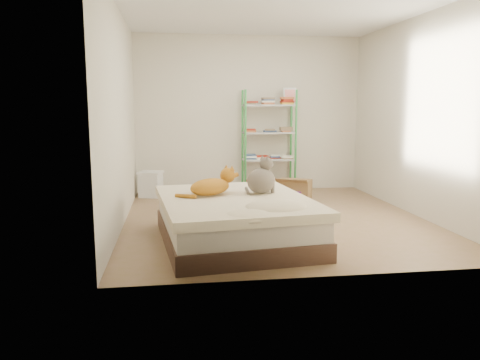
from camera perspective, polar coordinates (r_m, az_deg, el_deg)
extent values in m
cube|color=#906D59|center=(6.08, 4.23, -4.70)|extent=(3.80, 4.20, 0.01)
cube|color=white|center=(6.02, 4.53, 20.10)|extent=(3.80, 4.20, 0.01)
cube|color=beige|center=(7.98, 1.11, 8.02)|extent=(3.80, 0.01, 2.60)
cube|color=beige|center=(3.89, 11.06, 6.78)|extent=(3.80, 0.01, 2.60)
cube|color=beige|center=(5.81, -14.41, 7.36)|extent=(0.01, 4.20, 2.60)
cube|color=beige|center=(6.59, 20.87, 7.22)|extent=(0.01, 4.20, 2.60)
cube|color=#4B3127|center=(5.04, -0.65, -6.49)|extent=(1.68, 2.01, 0.19)
cube|color=silver|center=(4.99, -0.66, -4.33)|extent=(1.63, 1.95, 0.20)
cube|color=beige|center=(4.96, -0.66, -2.66)|extent=(1.72, 2.05, 0.09)
cylinder|color=green|center=(7.60, 0.66, 4.57)|extent=(0.04, 0.04, 1.70)
cylinder|color=green|center=(7.92, 0.31, 4.75)|extent=(0.04, 0.04, 1.70)
cylinder|color=green|center=(7.78, 6.81, 4.61)|extent=(0.04, 0.04, 1.70)
cylinder|color=green|center=(8.08, 6.23, 4.78)|extent=(0.04, 0.04, 1.70)
cube|color=#B5B5B5|center=(7.93, 3.48, -0.73)|extent=(0.86, 0.34, 0.02)
cube|color=#B5B5B5|center=(7.86, 3.51, 2.51)|extent=(0.86, 0.34, 0.02)
cube|color=#B5B5B5|center=(7.82, 3.54, 5.78)|extent=(0.86, 0.34, 0.02)
cube|color=#B5B5B5|center=(7.81, 3.58, 9.08)|extent=(0.86, 0.34, 0.02)
cube|color=#A72715|center=(7.86, 1.34, -0.37)|extent=(0.20, 0.16, 0.09)
cube|color=#A72715|center=(7.98, 5.60, -0.27)|extent=(0.20, 0.16, 0.09)
cube|color=#A72715|center=(7.80, 1.35, 2.90)|extent=(0.20, 0.16, 0.09)
cube|color=#A72715|center=(7.84, 2.80, 2.91)|extent=(0.20, 0.16, 0.09)
cube|color=#A72715|center=(7.88, 4.23, 2.93)|extent=(0.20, 0.16, 0.09)
cube|color=#A72715|center=(7.92, 5.65, 2.95)|extent=(0.20, 0.16, 0.09)
cube|color=#A72715|center=(7.77, 1.37, 6.20)|extent=(0.20, 0.16, 0.09)
cube|color=#A72715|center=(7.82, 3.55, 6.20)|extent=(0.20, 0.16, 0.09)
cube|color=#A72715|center=(7.89, 5.70, 6.20)|extent=(0.20, 0.16, 0.09)
cube|color=#A72715|center=(7.76, 1.38, 9.52)|extent=(0.20, 0.16, 0.09)
cube|color=#A72715|center=(7.81, 3.58, 9.50)|extent=(0.20, 0.16, 0.09)
cube|color=#A72715|center=(7.88, 5.75, 9.47)|extent=(0.20, 0.16, 0.09)
cube|color=white|center=(7.94, 6.11, 10.14)|extent=(0.22, 0.09, 0.28)
cube|color=#F13246|center=(7.93, 6.14, 10.15)|extent=(0.17, 0.06, 0.21)
cube|color=olive|center=(7.13, 6.65, -1.32)|extent=(0.60, 0.56, 0.33)
cube|color=#621C8A|center=(6.99, 7.72, -1.61)|extent=(0.26, 0.14, 0.07)
cube|color=olive|center=(6.94, 7.03, -0.22)|extent=(0.49, 0.35, 0.11)
cube|color=white|center=(7.59, -10.82, -0.63)|extent=(0.39, 0.36, 0.38)
cube|color=white|center=(7.56, -10.87, 0.90)|extent=(0.43, 0.40, 0.03)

